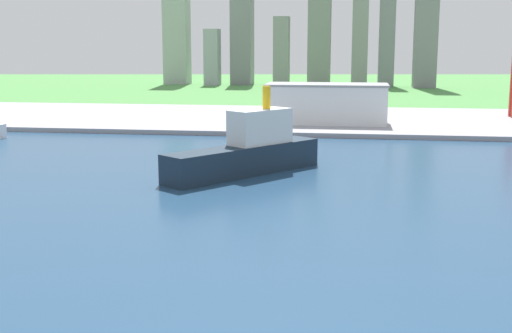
% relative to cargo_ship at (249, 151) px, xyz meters
% --- Properties ---
extents(ground_plane, '(2400.00, 2400.00, 0.00)m').
position_rel_cargo_ship_xyz_m(ground_plane, '(8.37, -26.22, -8.22)').
color(ground_plane, '#4C8E45').
extents(water_bay, '(840.00, 360.00, 0.15)m').
position_rel_cargo_ship_xyz_m(water_bay, '(8.37, -86.22, -8.14)').
color(water_bay, navy).
rests_on(water_bay, ground).
extents(industrial_pier, '(840.00, 140.00, 2.50)m').
position_rel_cargo_ship_xyz_m(industrial_pier, '(8.37, 163.78, -6.97)').
color(industrial_pier, '#95949B').
rests_on(industrial_pier, ground).
extents(cargo_ship, '(48.11, 58.18, 30.07)m').
position_rel_cargo_ship_xyz_m(cargo_ship, '(0.00, 0.00, 0.00)').
color(cargo_ship, '#192838').
rests_on(cargo_ship, water_bay).
extents(warehouse_main, '(64.99, 28.95, 21.20)m').
position_rel_cargo_ship_xyz_m(warehouse_main, '(20.77, 136.58, 4.91)').
color(warehouse_main, white).
rests_on(warehouse_main, industrial_pier).
extents(distant_skyline, '(294.08, 58.66, 150.42)m').
position_rel_cargo_ship_xyz_m(distant_skyline, '(-27.90, 501.65, 56.67)').
color(distant_skyline, '#A2A6A4').
rests_on(distant_skyline, ground).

